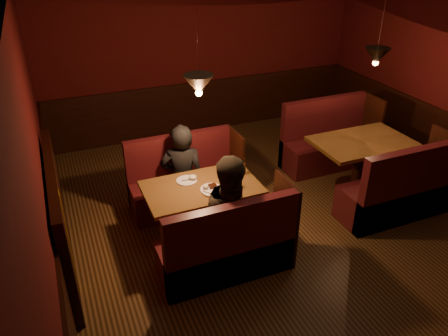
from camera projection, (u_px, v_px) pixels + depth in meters
name	position (u px, v px, depth m)	size (l,w,h in m)	color
room	(281.00, 159.00, 5.38)	(6.02, 7.02, 2.92)	#3A220C
main_table	(203.00, 198.00, 5.46)	(1.41, 0.86, 0.99)	#59340F
main_bench_far	(185.00, 184.00, 6.23)	(1.55, 0.56, 1.06)	#411013
main_bench_near	(229.00, 251.00, 4.94)	(1.55, 0.56, 1.06)	#411013
second_table	(360.00, 153.00, 6.52)	(1.43, 0.91, 0.81)	#59340F
second_bench_far	(327.00, 144.00, 7.33)	(1.58, 0.59, 1.13)	#411013
second_bench_near	(399.00, 194.00, 5.95)	(1.58, 0.59, 1.13)	#411013
diner_a	(182.00, 158.00, 5.86)	(0.61, 0.40, 1.67)	black
diner_b	(234.00, 199.00, 4.91)	(0.84, 0.66, 1.73)	black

